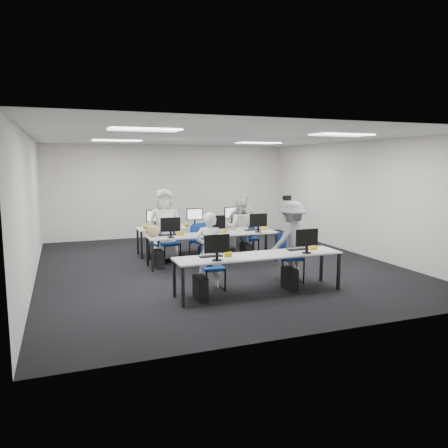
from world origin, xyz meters
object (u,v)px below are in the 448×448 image
object	(u,v)px
chair_0	(213,276)
student_1	(239,227)
chair_3	(205,248)
student_2	(165,225)
chair_6	(198,247)
student_3	(243,224)
student_0	(209,250)
desk_front	(259,257)
desk_mid	(214,236)
photographer	(292,240)
chair_7	(243,243)
chair_5	(160,250)
chair_1	(290,266)
chair_2	(170,251)
chair_4	(249,245)

from	to	relation	value
chair_0	student_1	size ratio (longest dim) A/B	0.54
chair_3	student_2	world-z (taller)	student_2
chair_6	student_1	world-z (taller)	student_1
student_3	student_0	bearing A→B (deg)	-110.37
student_3	chair_6	bearing A→B (deg)	-164.46
desk_front	chair_6	bearing A→B (deg)	92.91
desk_mid	photographer	distance (m)	2.19
chair_0	student_2	world-z (taller)	student_2
desk_mid	chair_7	bearing A→B (deg)	36.26
chair_0	chair_5	size ratio (longest dim) A/B	1.00
student_2	student_3	world-z (taller)	student_2
chair_0	student_1	bearing A→B (deg)	62.46
chair_3	chair_6	xyz separation A→B (m)	(-0.11, 0.26, -0.01)
chair_1	chair_3	bearing A→B (deg)	125.44
student_1	desk_front	bearing A→B (deg)	97.23
student_1	student_3	world-z (taller)	student_3
desk_mid	student_2	bearing A→B (deg)	146.89
chair_6	chair_2	bearing A→B (deg)	-153.24
student_2	chair_1	bearing A→B (deg)	-46.28
student_0	chair_3	bearing A→B (deg)	-88.17
chair_5	photographer	bearing A→B (deg)	-72.05
chair_5	photographer	xyz separation A→B (m)	(2.22, -2.69, 0.56)
chair_7	photographer	distance (m)	2.77
chair_1	chair_5	size ratio (longest dim) A/B	1.21
chair_2	student_2	size ratio (longest dim) A/B	0.50
desk_front	chair_0	bearing A→B (deg)	143.86
chair_1	chair_7	size ratio (longest dim) A/B	1.09
chair_0	chair_5	bearing A→B (deg)	102.56
chair_3	student_0	size ratio (longest dim) A/B	0.61
chair_2	photographer	xyz separation A→B (m)	(2.05, -2.42, 0.54)
desk_front	chair_5	size ratio (longest dim) A/B	3.92
chair_5	chair_1	bearing A→B (deg)	-75.39
chair_3	chair_1	bearing A→B (deg)	-86.87
chair_2	chair_7	xyz separation A→B (m)	(2.08, 0.30, 0.00)
student_1	chair_1	bearing A→B (deg)	114.36
photographer	chair_6	bearing A→B (deg)	-76.87
chair_5	student_1	bearing A→B (deg)	-28.61
chair_5	student_1	size ratio (longest dim) A/B	0.54
student_1	student_2	xyz separation A→B (m)	(-1.94, 0.14, 0.14)
student_0	student_2	bearing A→B (deg)	-65.78
student_0	student_1	size ratio (longest dim) A/B	0.98
chair_4	chair_1	bearing A→B (deg)	-92.23
chair_5	chair_7	xyz separation A→B (m)	(2.25, 0.03, 0.03)
chair_6	chair_4	bearing A→B (deg)	5.21
student_1	student_3	xyz separation A→B (m)	(0.20, 0.24, 0.04)
chair_7	student_2	bearing A→B (deg)	-156.30
desk_front	desk_mid	world-z (taller)	same
desk_front	chair_1	world-z (taller)	chair_1
chair_3	chair_5	size ratio (longest dim) A/B	1.11
chair_3	student_2	xyz separation A→B (m)	(-0.98, 0.20, 0.61)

